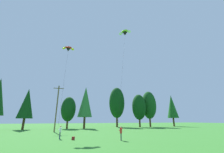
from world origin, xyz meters
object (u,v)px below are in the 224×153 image
object	(u,v)px
kite_flyer_mid	(121,132)
backpack	(73,138)
parafoil_kite_mid_lime_white	(125,33)
parafoil_kite_high_red_yellow	(68,49)
kite_flyer_near	(60,131)
utility_pole	(57,107)

from	to	relation	value
kite_flyer_mid	backpack	world-z (taller)	kite_flyer_mid
kite_flyer_mid	parafoil_kite_mid_lime_white	size ratio (longest dim) A/B	0.07
parafoil_kite_high_red_yellow	kite_flyer_mid	bearing A→B (deg)	-58.99
parafoil_kite_high_red_yellow	parafoil_kite_mid_lime_white	bearing A→B (deg)	2.65
parafoil_kite_high_red_yellow	backpack	size ratio (longest dim) A/B	40.74
kite_flyer_near	parafoil_kite_high_red_yellow	distance (m)	18.18
parafoil_kite_high_red_yellow	backpack	world-z (taller)	parafoil_kite_high_red_yellow
kite_flyer_mid	parafoil_kite_mid_lime_white	xyz separation A→B (m)	(6.71, 12.65, 23.78)
kite_flyer_near	backpack	world-z (taller)	kite_flyer_near
kite_flyer_near	parafoil_kite_mid_lime_white	size ratio (longest dim) A/B	0.07
kite_flyer_near	backpack	distance (m)	2.39
kite_flyer_mid	parafoil_kite_mid_lime_white	world-z (taller)	parafoil_kite_mid_lime_white
kite_flyer_near	parafoil_kite_high_red_yellow	bearing A→B (deg)	90.06
backpack	kite_flyer_near	bearing A→B (deg)	5.56
utility_pole	kite_flyer_near	xyz separation A→B (m)	(1.22, -12.45, -4.23)
kite_flyer_near	kite_flyer_mid	world-z (taller)	same
parafoil_kite_mid_lime_white	backpack	distance (m)	29.30
kite_flyer_mid	parafoil_kite_high_red_yellow	bearing A→B (deg)	121.01
utility_pole	parafoil_kite_high_red_yellow	world-z (taller)	parafoil_kite_high_red_yellow
kite_flyer_near	backpack	xyz separation A→B (m)	(1.65, -1.53, -0.80)
kite_flyer_near	parafoil_kite_high_red_yellow	world-z (taller)	parafoil_kite_high_red_yellow
kite_flyer_mid	utility_pole	bearing A→B (deg)	117.14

